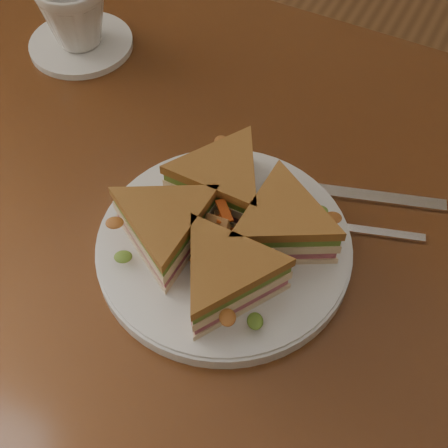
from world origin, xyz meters
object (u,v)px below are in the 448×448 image
at_px(spoon, 303,222).
at_px(saucer, 81,44).
at_px(plate, 224,247).
at_px(knife, 347,194).
at_px(table, 272,275).
at_px(coffee_cup, 75,13).
at_px(sandwich_wedges, 224,227).

relative_size(spoon, saucer, 1.20).
distance_m(plate, knife, 0.17).
height_order(table, plate, plate).
bearing_deg(table, knife, 57.91).
bearing_deg(coffee_cup, table, -26.77).
height_order(table, saucer, saucer).
height_order(sandwich_wedges, knife, sandwich_wedges).
bearing_deg(spoon, sandwich_wedges, -147.62).
height_order(plate, coffee_cup, coffee_cup).
distance_m(plate, sandwich_wedges, 0.04).
xyz_separation_m(table, saucer, (-0.39, 0.17, 0.10)).
bearing_deg(coffee_cup, sandwich_wedges, -36.02).
bearing_deg(knife, plate, -141.46).
relative_size(plate, spoon, 1.57).
bearing_deg(plate, saucer, 147.15).
bearing_deg(saucer, spoon, -20.03).
bearing_deg(spoon, table, -156.03).
height_order(sandwich_wedges, saucer, sandwich_wedges).
distance_m(table, saucer, 0.44).
relative_size(spoon, knife, 0.85).
distance_m(plate, saucer, 0.41).
relative_size(plate, sandwich_wedges, 0.97).
bearing_deg(plate, knife, 56.15).
distance_m(plate, coffee_cup, 0.42).
distance_m(knife, coffee_cup, 0.45).
xyz_separation_m(plate, saucer, (-0.35, 0.22, -0.00)).
bearing_deg(knife, spoon, -132.75).
height_order(knife, coffee_cup, coffee_cup).
height_order(spoon, coffee_cup, coffee_cup).
bearing_deg(spoon, knife, 47.32).
bearing_deg(plate, table, 53.61).
bearing_deg(sandwich_wedges, knife, 56.15).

